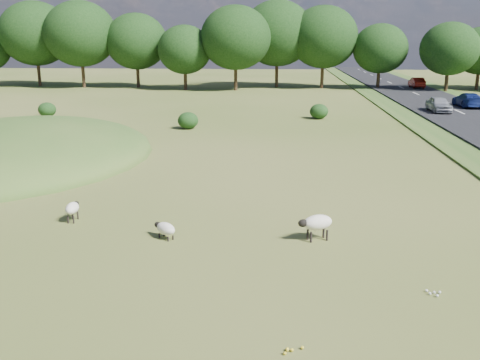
# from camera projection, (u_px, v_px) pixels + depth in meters

# --- Properties ---
(ground) EXTENTS (160.00, 160.00, 0.00)m
(ground) POSITION_uv_depth(u_px,v_px,m) (228.00, 135.00, 38.41)
(ground) COLOR #40581B
(ground) RESTS_ON ground
(mound) EXTENTS (16.00, 20.00, 4.00)m
(mound) POSITION_uv_depth(u_px,v_px,m) (13.00, 157.00, 31.53)
(mound) COLOR #33561E
(mound) RESTS_ON ground
(road) EXTENTS (8.00, 150.00, 0.25)m
(road) POSITION_uv_depth(u_px,v_px,m) (467.00, 116.00, 46.62)
(road) COLOR black
(road) RESTS_ON ground
(treeline) EXTENTS (96.28, 14.66, 11.70)m
(treeline) POSITION_uv_depth(u_px,v_px,m) (245.00, 39.00, 70.90)
(treeline) COLOR black
(treeline) RESTS_ON ground
(shrubs) EXTENTS (25.42, 7.46, 1.29)m
(shrubs) POSITION_uv_depth(u_px,v_px,m) (187.00, 114.00, 44.57)
(shrubs) COLOR black
(shrubs) RESTS_ON ground
(sheep_1) EXTENTS (0.47, 1.03, 0.74)m
(sheep_1) POSITION_uv_depth(u_px,v_px,m) (72.00, 208.00, 20.45)
(sheep_1) COLOR beige
(sheep_1) RESTS_ON ground
(sheep_2) EXTENTS (1.33, 0.92, 0.92)m
(sheep_2) POSITION_uv_depth(u_px,v_px,m) (317.00, 223.00, 18.47)
(sheep_2) COLOR beige
(sheep_2) RESTS_ON ground
(sheep_4) EXTENTS (0.99, 0.90, 0.59)m
(sheep_4) POSITION_uv_depth(u_px,v_px,m) (165.00, 228.00, 18.70)
(sheep_4) COLOR beige
(sheep_4) RESTS_ON ground
(car_1) EXTENTS (1.43, 4.09, 1.35)m
(car_1) POSITION_uv_depth(u_px,v_px,m) (417.00, 83.00, 71.11)
(car_1) COLOR maroon
(car_1) RESTS_ON road
(car_4) EXTENTS (1.90, 4.67, 1.35)m
(car_4) POSITION_uv_depth(u_px,v_px,m) (468.00, 100.00, 51.73)
(car_4) COLOR navy
(car_4) RESTS_ON road
(car_5) EXTENTS (1.64, 4.07, 1.39)m
(car_5) POSITION_uv_depth(u_px,v_px,m) (439.00, 104.00, 48.40)
(car_5) COLOR #989A9F
(car_5) RESTS_ON road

